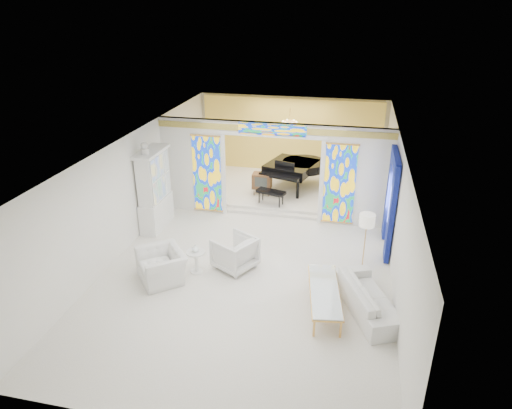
% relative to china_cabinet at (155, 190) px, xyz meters
% --- Properties ---
extents(floor, '(12.00, 12.00, 0.00)m').
position_rel_china_cabinet_xyz_m(floor, '(3.22, -0.60, -1.17)').
color(floor, white).
rests_on(floor, ground).
extents(ceiling, '(7.00, 12.00, 0.02)m').
position_rel_china_cabinet_xyz_m(ceiling, '(3.22, -0.60, 1.83)').
color(ceiling, white).
rests_on(ceiling, wall_back).
extents(wall_back, '(7.00, 0.02, 3.00)m').
position_rel_china_cabinet_xyz_m(wall_back, '(3.22, 5.40, 0.33)').
color(wall_back, silver).
rests_on(wall_back, floor).
extents(wall_front, '(7.00, 0.02, 3.00)m').
position_rel_china_cabinet_xyz_m(wall_front, '(3.22, -6.60, 0.33)').
color(wall_front, silver).
rests_on(wall_front, floor).
extents(wall_left, '(0.02, 12.00, 3.00)m').
position_rel_china_cabinet_xyz_m(wall_left, '(-0.28, -0.60, 0.33)').
color(wall_left, silver).
rests_on(wall_left, floor).
extents(wall_right, '(0.02, 12.00, 3.00)m').
position_rel_china_cabinet_xyz_m(wall_right, '(6.72, -0.60, 0.33)').
color(wall_right, silver).
rests_on(wall_right, floor).
extents(partition_wall, '(7.00, 0.22, 3.00)m').
position_rel_china_cabinet_xyz_m(partition_wall, '(3.22, 1.40, 0.48)').
color(partition_wall, silver).
rests_on(partition_wall, floor).
extents(stained_glass_left, '(0.90, 0.04, 2.40)m').
position_rel_china_cabinet_xyz_m(stained_glass_left, '(1.19, 1.29, 0.13)').
color(stained_glass_left, gold).
rests_on(stained_glass_left, partition_wall).
extents(stained_glass_right, '(0.90, 0.04, 2.40)m').
position_rel_china_cabinet_xyz_m(stained_glass_right, '(5.25, 1.29, 0.13)').
color(stained_glass_right, gold).
rests_on(stained_glass_right, partition_wall).
extents(stained_glass_transom, '(2.00, 0.04, 0.34)m').
position_rel_china_cabinet_xyz_m(stained_glass_transom, '(3.22, 1.29, 1.65)').
color(stained_glass_transom, gold).
rests_on(stained_glass_transom, partition_wall).
extents(alcove_platform, '(6.80, 3.80, 0.18)m').
position_rel_china_cabinet_xyz_m(alcove_platform, '(3.22, 3.50, -1.08)').
color(alcove_platform, white).
rests_on(alcove_platform, floor).
extents(gold_curtain_back, '(6.70, 0.10, 2.90)m').
position_rel_china_cabinet_xyz_m(gold_curtain_back, '(3.22, 5.28, 0.33)').
color(gold_curtain_back, gold).
rests_on(gold_curtain_back, wall_back).
extents(chandelier, '(0.48, 0.48, 0.30)m').
position_rel_china_cabinet_xyz_m(chandelier, '(3.42, 3.40, 1.38)').
color(chandelier, gold).
rests_on(chandelier, ceiling).
extents(blue_drapes, '(0.14, 1.85, 2.65)m').
position_rel_china_cabinet_xyz_m(blue_drapes, '(6.62, 0.10, 0.41)').
color(blue_drapes, navy).
rests_on(blue_drapes, wall_right).
extents(china_cabinet, '(0.56, 1.46, 2.72)m').
position_rel_china_cabinet_xyz_m(china_cabinet, '(0.00, 0.00, 0.00)').
color(china_cabinet, white).
rests_on(china_cabinet, floor).
extents(armchair_left, '(1.51, 1.53, 0.75)m').
position_rel_china_cabinet_xyz_m(armchair_left, '(1.27, -2.63, -0.79)').
color(armchair_left, silver).
rests_on(armchair_left, floor).
extents(armchair_right, '(1.26, 1.25, 0.85)m').
position_rel_china_cabinet_xyz_m(armchair_right, '(2.86, -1.74, -0.74)').
color(armchair_right, white).
rests_on(armchair_right, floor).
extents(sofa, '(1.66, 2.37, 0.64)m').
position_rel_china_cabinet_xyz_m(sofa, '(6.17, -2.81, -0.85)').
color(sofa, silver).
rests_on(sofa, floor).
extents(side_table, '(0.49, 0.49, 0.58)m').
position_rel_china_cabinet_xyz_m(side_table, '(1.97, -2.16, -0.79)').
color(side_table, white).
rests_on(side_table, floor).
extents(vase, '(0.18, 0.18, 0.19)m').
position_rel_china_cabinet_xyz_m(vase, '(1.97, -2.16, -0.49)').
color(vase, white).
rests_on(vase, side_table).
extents(coffee_table, '(0.94, 2.15, 0.46)m').
position_rel_china_cabinet_xyz_m(coffee_table, '(5.20, -2.93, -0.74)').
color(coffee_table, white).
rests_on(coffee_table, floor).
extents(floor_lamp, '(0.50, 0.50, 1.54)m').
position_rel_china_cabinet_xyz_m(floor_lamp, '(6.02, -1.16, 0.15)').
color(floor_lamp, gold).
rests_on(floor_lamp, floor).
extents(grand_piano, '(2.31, 2.99, 1.15)m').
position_rel_china_cabinet_xyz_m(grand_piano, '(3.68, 3.51, -0.21)').
color(grand_piano, black).
rests_on(grand_piano, alcove_platform).
extents(tv_console, '(0.65, 0.45, 0.74)m').
position_rel_china_cabinet_xyz_m(tv_console, '(2.64, 2.71, -0.51)').
color(tv_console, brown).
rests_on(tv_console, alcove_platform).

